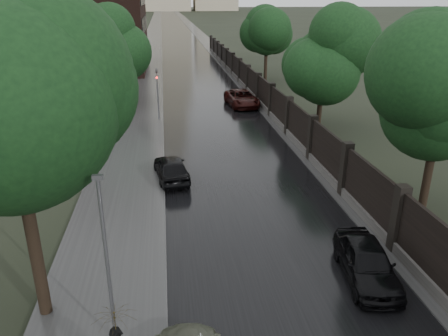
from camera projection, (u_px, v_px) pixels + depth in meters
road at (171, 19)px, 186.54m from camera, size 8.00×420.00×0.02m
sidewalk_left at (156, 19)px, 185.77m from camera, size 4.00×420.00×0.16m
verge_right at (183, 19)px, 187.21m from camera, size 3.00×420.00×0.08m
fence_right at (254, 87)px, 41.12m from camera, size 0.45×75.72×2.70m
tree_left_near at (9, 108)px, 10.87m from camera, size 5.44×5.44×9.16m
tree_left_far at (111, 45)px, 36.14m from camera, size 4.25×4.25×7.39m
tree_right_a at (441, 103)px, 17.90m from camera, size 4.08×4.08×7.01m
tree_right_b at (324, 58)px, 30.81m from camera, size 4.08×4.08×7.01m
tree_right_c at (267, 36)px, 47.40m from camera, size 4.08×4.08×7.01m
lamp_post at (107, 263)px, 11.14m from camera, size 0.25×0.12×5.11m
traffic_light at (157, 90)px, 33.03m from camera, size 0.16×0.32×4.00m
hatchback_left at (171, 168)px, 22.79m from camera, size 2.05×4.03×1.32m
car_right_near at (367, 262)px, 14.73m from camera, size 2.04×4.07×1.33m
car_right_far at (242, 98)px, 38.16m from camera, size 2.74×5.20×1.39m
pedestrian_umbrella at (116, 327)px, 9.91m from camera, size 1.16×1.17×2.78m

